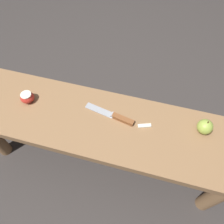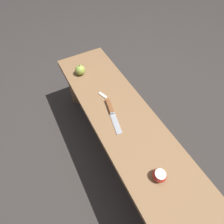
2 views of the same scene
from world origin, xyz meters
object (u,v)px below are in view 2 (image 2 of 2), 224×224
(knife, at_px, (111,111))
(apple_whole, at_px, (80,70))
(wooden_bench, at_px, (122,125))
(apple_cut, at_px, (159,175))

(knife, xyz_separation_m, apple_whole, (-0.39, -0.04, 0.03))
(wooden_bench, relative_size, apple_whole, 17.33)
(knife, relative_size, apple_whole, 3.18)
(knife, bearing_deg, apple_whole, -163.54)
(knife, bearing_deg, wooden_bench, 42.71)
(wooden_bench, bearing_deg, apple_cut, -3.70)
(apple_cut, bearing_deg, knife, -177.84)
(knife, bearing_deg, apple_cut, 13.41)
(knife, height_order, apple_cut, apple_cut)
(knife, distance_m, apple_cut, 0.44)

